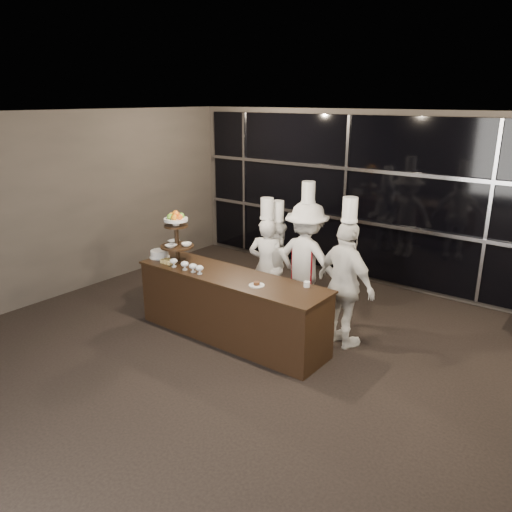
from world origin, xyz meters
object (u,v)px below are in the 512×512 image
Objects in this scene: buffet_counter at (231,306)px; chef_a at (267,264)px; chef_d at (346,284)px; chef_c at (306,260)px; display_stand at (176,233)px; chef_b at (277,265)px; layer_cake at (160,254)px.

buffet_counter is 1.06m from chef_a.
chef_c is at bearing 152.54° from chef_d.
display_stand is 0.42× the size of chef_a.
chef_d reaches higher than display_stand.
chef_a is 0.61m from chef_c.
chef_a reaches higher than display_stand.
chef_d reaches higher than chef_b.
chef_d is at bearing 17.16° from layer_cake.
chef_c reaches higher than display_stand.
chef_d is at bearing 30.29° from buffet_counter.
chef_d reaches higher than buffet_counter.
display_stand is 2.48× the size of layer_cake.
chef_d is at bearing 18.35° from display_stand.
display_stand is 2.48m from chef_d.
chef_b is at bearing 163.02° from chef_d.
display_stand is at bearing -179.99° from buffet_counter.
chef_b reaches higher than layer_cake.
chef_b is (1.25, 1.24, -0.24)m from layer_cake.
layer_cake is 1.78m from chef_b.
layer_cake is at bearing -177.85° from buffet_counter.
display_stand is at bearing 8.53° from layer_cake.
chef_d is (2.65, 0.82, -0.10)m from layer_cake.
chef_c reaches higher than chef_b.
chef_b is 0.84× the size of chef_c.
layer_cake is 1.60m from chef_a.
chef_c is 1.01m from chef_d.
layer_cake is (-1.33, -0.05, 0.51)m from buffet_counter.
chef_a is (-0.14, 1.00, 0.32)m from buffet_counter.
buffet_counter is 3.81× the size of display_stand.
chef_a is 1.04× the size of chef_b.
display_stand is at bearing -127.48° from chef_b.
chef_c is at bearing 36.26° from layer_cake.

